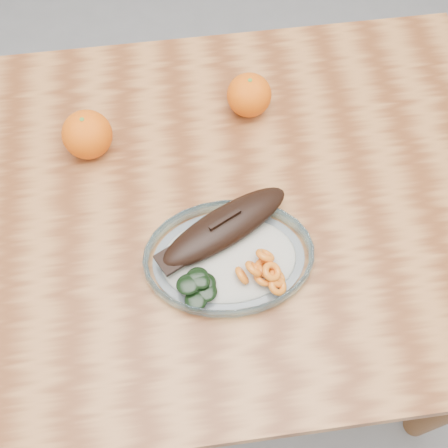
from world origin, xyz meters
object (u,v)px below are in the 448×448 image
Objects in this scene: dining_table at (192,230)px; plated_meal at (229,255)px; orange_right at (249,95)px; orange_left at (87,135)px.

plated_meal is (0.05, -0.12, 0.12)m from dining_table.
orange_right is at bearing 55.13° from dining_table.
plated_meal is at bearing -64.68° from dining_table.
orange_left is at bearing -169.88° from orange_right.
plated_meal is at bearing -104.69° from orange_right.
orange_right is at bearing 77.06° from plated_meal.
orange_left reaches higher than dining_table.
plated_meal is 0.34m from orange_left.
orange_left reaches higher than orange_right.
orange_left is 1.07× the size of orange_right.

